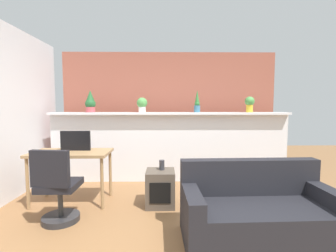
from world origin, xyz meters
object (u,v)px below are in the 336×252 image
Objects in this scene: potted_plant_0 at (90,102)px; potted_plant_1 at (142,104)px; desk at (71,157)px; couch at (257,213)px; office_chair at (57,192)px; tv_monitor at (76,141)px; side_cube_shelf at (160,188)px; potted_plant_2 at (197,103)px; vase_on_shelf at (162,165)px; potted_plant_3 at (250,103)px.

potted_plant_1 is (0.94, 0.02, -0.04)m from potted_plant_0.
desk is 2.56m from couch.
office_chair is 2.28m from couch.
desk is 0.25m from tv_monitor.
desk is 2.20× the size of side_cube_shelf.
potted_plant_2 is (1.96, 0.02, -0.02)m from potted_plant_0.
potted_plant_0 is 1.28m from desk.
vase_on_shelf is (1.23, 0.55, 0.18)m from office_chair.
potted_plant_1 is at bearing 124.07° from couch.
couch reaches higher than side_cube_shelf.
desk is (-0.93, -1.02, -0.77)m from potted_plant_1.
potted_plant_2 is 2.34m from desk.
potted_plant_1 is 1.97m from potted_plant_3.
desk reaches higher than vase_on_shelf.
potted_plant_3 is 0.32× the size of office_chair.
potted_plant_3 is at bearing 33.30° from vase_on_shelf.
desk is (-2.90, -0.96, -0.79)m from potted_plant_3.
couch reaches higher than vase_on_shelf.
potted_plant_3 is 2.08× the size of vase_on_shelf.
tv_monitor is at bearing -87.15° from potted_plant_0.
potted_plant_2 reaches higher than vase_on_shelf.
potted_plant_0 is at bearing 140.41° from vase_on_shelf.
side_cube_shelf is 3.60× the size of vase_on_shelf.
potted_plant_2 is at bearing 27.61° from desk.
potted_plant_0 is 0.81× the size of side_cube_shelf.
potted_plant_1 reaches higher than office_chair.
potted_plant_3 is 0.18× the size of couch.
potted_plant_0 is 1.09m from tv_monitor.
potted_plant_0 reaches higher than office_chair.
potted_plant_3 is at bearing 17.07° from tv_monitor.
side_cube_shelf is 1.36m from couch.
desk is 7.92× the size of vase_on_shelf.
potted_plant_3 is at bearing 73.53° from couch.
potted_plant_3 is at bearing -3.66° from potted_plant_2.
potted_plant_0 is at bearing 179.26° from potted_plant_3.
potted_plant_2 is at bearing 41.56° from office_chair.
potted_plant_2 is (1.02, 0.00, 0.02)m from potted_plant_1.
tv_monitor is at bearing 170.09° from side_cube_shelf.
vase_on_shelf is (0.37, -1.11, -0.87)m from potted_plant_1.
potted_plant_2 is 0.96× the size of tv_monitor.
vase_on_shelf is at bearing 137.13° from couch.
potted_plant_1 is at bearing 1.36° from potted_plant_0.
vase_on_shelf is at bearing 24.21° from office_chair.
side_cube_shelf is at bearing -119.82° from potted_plant_2.
tv_monitor reaches higher than office_chair.
couch is (1.01, -0.94, -0.29)m from vase_on_shelf.
side_cube_shelf is (-0.66, -1.16, -1.21)m from potted_plant_2.
couch is (-0.59, -1.99, -1.17)m from potted_plant_3.
desk is (-1.95, -1.02, -0.79)m from potted_plant_2.
office_chair reaches higher than side_cube_shelf.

